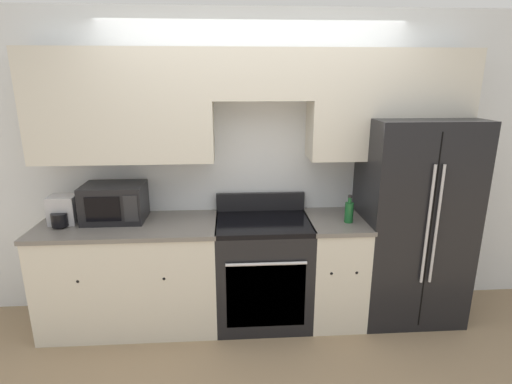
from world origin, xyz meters
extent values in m
plane|color=#937A5B|center=(0.00, 0.00, 0.00)|extent=(12.00, 12.00, 0.00)
cube|color=silver|center=(0.00, 0.66, 1.30)|extent=(8.00, 0.06, 2.60)
cube|color=beige|center=(-1.05, 0.46, 1.83)|extent=(1.43, 0.33, 0.87)
cube|color=beige|center=(0.06, 0.46, 2.07)|extent=(0.78, 0.33, 0.39)
cube|color=beige|center=(1.11, 0.46, 1.83)|extent=(1.32, 0.33, 0.87)
cube|color=beige|center=(-1.05, 0.31, 0.44)|extent=(1.43, 0.62, 0.87)
cube|color=slate|center=(-1.05, 0.31, 0.89)|extent=(1.46, 0.64, 0.03)
sphere|color=black|center=(-1.37, 0.00, 0.57)|extent=(0.03, 0.03, 0.03)
sphere|color=black|center=(-0.73, 0.00, 0.57)|extent=(0.03, 0.03, 0.03)
cube|color=beige|center=(0.68, 0.31, 0.44)|extent=(0.45, 0.62, 0.87)
cube|color=slate|center=(0.68, 0.31, 0.89)|extent=(0.48, 0.64, 0.03)
sphere|color=black|center=(0.58, 0.00, 0.57)|extent=(0.03, 0.03, 0.03)
sphere|color=black|center=(0.78, 0.00, 0.57)|extent=(0.03, 0.03, 0.03)
cube|color=black|center=(0.06, 0.31, 0.43)|extent=(0.78, 0.62, 0.87)
cube|color=black|center=(0.06, 0.01, 0.39)|extent=(0.63, 0.01, 0.56)
cube|color=black|center=(0.06, 0.31, 0.89)|extent=(0.78, 0.62, 0.04)
cube|color=black|center=(0.06, 0.59, 0.99)|extent=(0.78, 0.04, 0.16)
cylinder|color=silver|center=(0.06, -0.02, 0.68)|extent=(0.63, 0.02, 0.02)
cube|color=black|center=(1.33, 0.38, 0.87)|extent=(0.86, 0.76, 1.74)
cube|color=black|center=(1.33, 0.00, 0.87)|extent=(0.01, 0.01, 1.60)
cylinder|color=#B7B7BC|center=(1.30, -0.02, 0.96)|extent=(0.02, 0.02, 0.96)
cylinder|color=#B7B7BC|center=(1.37, -0.02, 0.96)|extent=(0.02, 0.02, 0.96)
cube|color=black|center=(-1.16, 0.41, 1.06)|extent=(0.49, 0.35, 0.31)
cube|color=black|center=(-1.21, 0.24, 1.06)|extent=(0.27, 0.01, 0.20)
cube|color=#262628|center=(-0.99, 0.24, 1.06)|extent=(0.11, 0.01, 0.21)
cylinder|color=#195928|center=(0.76, 0.23, 0.99)|extent=(0.07, 0.07, 0.17)
cylinder|color=#195928|center=(0.76, 0.23, 1.10)|extent=(0.03, 0.03, 0.05)
cylinder|color=black|center=(0.76, 0.23, 1.13)|extent=(0.03, 0.03, 0.02)
cube|color=#B7B7BC|center=(-1.56, 0.37, 1.02)|extent=(0.21, 0.18, 0.23)
cylinder|color=black|center=(-1.56, 0.27, 0.97)|extent=(0.13, 0.13, 0.10)
camera|label=1|loc=(-0.20, -2.79, 2.05)|focal=28.00mm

